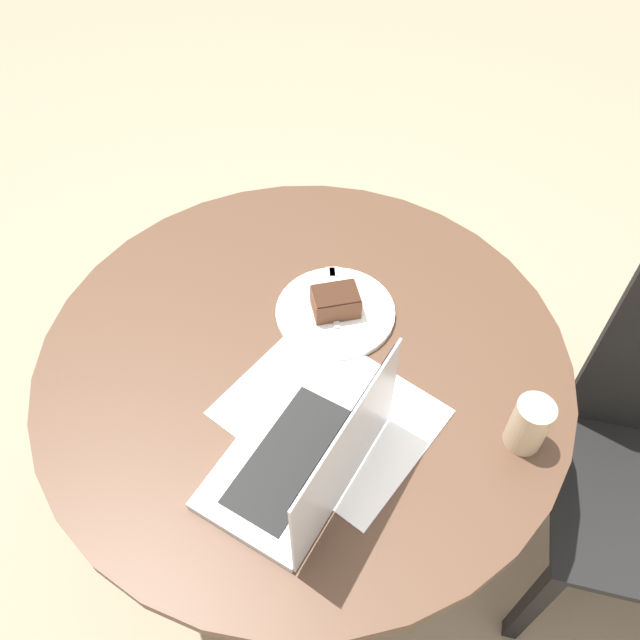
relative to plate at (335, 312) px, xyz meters
name	(u,v)px	position (x,y,z in m)	size (l,w,h in m)	color
ground_plane	(309,510)	(-0.06, -0.10, -0.78)	(12.00, 12.00, 0.00)	gray
dining_table	(305,395)	(-0.06, -0.10, -0.16)	(1.05, 1.05, 0.77)	#4C3323
paper_document	(330,412)	(0.00, -0.24, 0.00)	(0.46, 0.44, 0.00)	white
plate	(335,312)	(0.00, 0.00, 0.00)	(0.25, 0.25, 0.01)	white
cake_slice	(336,302)	(0.00, 0.00, 0.03)	(0.11, 0.09, 0.05)	brown
fork	(334,290)	(-0.01, 0.05, 0.01)	(0.04, 0.17, 0.00)	silver
coffee_glass	(529,424)	(0.35, -0.27, 0.05)	(0.07, 0.07, 0.11)	#C6AD89
laptop	(306,458)	(-0.03, -0.36, 0.04)	(0.33, 0.38, 0.24)	silver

